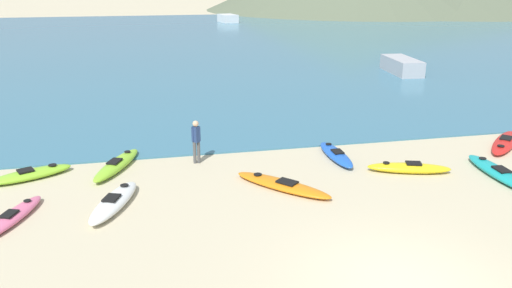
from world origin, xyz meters
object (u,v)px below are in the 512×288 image
kayak_on_sand_0 (117,165)px  kayak_on_sand_3 (498,172)px  kayak_on_sand_6 (13,217)px  kayak_on_sand_1 (409,168)px  kayak_on_sand_5 (336,154)px  person_near_waterline (196,139)px  moored_boat_1 (402,66)px  kayak_on_sand_8 (30,174)px  kayak_on_sand_2 (282,185)px  moored_boat_0 (228,18)px  kayak_on_sand_4 (505,142)px  kayak_on_sand_7 (114,202)px

kayak_on_sand_0 → kayak_on_sand_3: bearing=-15.3°
kayak_on_sand_6 → kayak_on_sand_1: bearing=4.5°
kayak_on_sand_5 → person_near_waterline: bearing=173.3°
kayak_on_sand_1 → kayak_on_sand_6: 12.24m
moored_boat_1 → kayak_on_sand_3: bearing=-108.0°
kayak_on_sand_0 → kayak_on_sand_8: bearing=-174.0°
kayak_on_sand_2 → person_near_waterline: (-2.37, 2.81, 0.77)m
kayak_on_sand_3 → moored_boat_0: moored_boat_0 is taller
kayak_on_sand_0 → kayak_on_sand_4: kayak_on_sand_0 is taller
kayak_on_sand_4 → moored_boat_1: (3.29, 14.71, 0.43)m
kayak_on_sand_3 → kayak_on_sand_5: size_ratio=1.21×
kayak_on_sand_2 → person_near_waterline: bearing=130.2°
kayak_on_sand_3 → kayak_on_sand_8: 15.36m
kayak_on_sand_6 → kayak_on_sand_8: (-0.15, 3.08, 0.02)m
kayak_on_sand_4 → kayak_on_sand_7: bearing=-170.5°
person_near_waterline → kayak_on_sand_3: bearing=-19.4°
kayak_on_sand_7 → moored_boat_1: 24.82m
kayak_on_sand_6 → kayak_on_sand_0: bearing=52.6°
kayak_on_sand_3 → kayak_on_sand_5: kayak_on_sand_3 is taller
kayak_on_sand_3 → kayak_on_sand_7: 12.26m
moored_boat_0 → kayak_on_sand_5: bearing=-95.2°
kayak_on_sand_2 → moored_boat_1: size_ratio=0.72×
kayak_on_sand_7 → kayak_on_sand_8: bearing=134.9°
kayak_on_sand_0 → kayak_on_sand_7: (0.06, -3.08, 0.01)m
kayak_on_sand_8 → kayak_on_sand_0: bearing=6.0°
kayak_on_sand_6 → moored_boat_0: (15.35, 58.77, 0.47)m
kayak_on_sand_8 → kayak_on_sand_5: bearing=-1.6°
kayak_on_sand_6 → person_near_waterline: (5.31, 3.36, 0.77)m
kayak_on_sand_0 → kayak_on_sand_2: bearing=-28.8°
moored_boat_1 → kayak_on_sand_7: bearing=-136.2°
kayak_on_sand_4 → kayak_on_sand_5: 6.98m
moored_boat_0 → person_near_waterline: bearing=-100.3°
kayak_on_sand_2 → kayak_on_sand_3: size_ratio=0.90×
kayak_on_sand_4 → person_near_waterline: 12.00m
kayak_on_sand_1 → kayak_on_sand_8: bearing=170.2°
kayak_on_sand_0 → moored_boat_1: 22.85m
kayak_on_sand_1 → person_near_waterline: bearing=160.7°
kayak_on_sand_1 → kayak_on_sand_4: 5.38m
kayak_on_sand_0 → kayak_on_sand_5: 7.74m
kayak_on_sand_1 → kayak_on_sand_3: size_ratio=0.84×
kayak_on_sand_5 → moored_boat_0: size_ratio=0.74×
kayak_on_sand_4 → kayak_on_sand_6: bearing=-171.0°
moored_boat_0 → moored_boat_1: 41.65m
kayak_on_sand_1 → kayak_on_sand_4: bearing=19.5°
kayak_on_sand_1 → kayak_on_sand_2: kayak_on_sand_1 is taller
person_near_waterline → kayak_on_sand_2: bearing=-49.8°
kayak_on_sand_3 → kayak_on_sand_6: kayak_on_sand_3 is taller
kayak_on_sand_7 → moored_boat_1: (17.93, 17.17, 0.39)m
kayak_on_sand_1 → kayak_on_sand_3: kayak_on_sand_1 is taller
kayak_on_sand_2 → moored_boat_0: moored_boat_0 is taller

